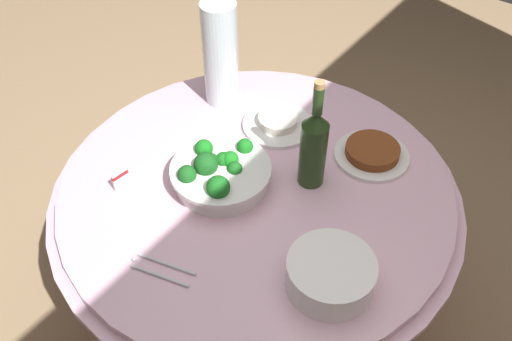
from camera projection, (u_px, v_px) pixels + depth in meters
The scene contains 10 objects.
ground_plane at pixel (256, 320), 2.07m from camera, with size 6.00×6.00×0.00m, color #9E7F5B.
buffet_table at pixel (256, 260), 1.80m from camera, with size 1.16×1.16×0.74m.
broccoli_bowl at pixel (220, 173), 1.51m from camera, with size 0.28×0.28×0.11m.
plate_stack at pixel (331, 274), 1.28m from camera, with size 0.21×0.21×0.08m.
wine_bottle at pixel (314, 146), 1.46m from camera, with size 0.07×0.07×0.34m.
decorative_fruit_vase at pixel (221, 59), 1.71m from camera, with size 0.11×0.11×0.34m.
serving_tongs at pixel (160, 269), 1.33m from camera, with size 0.08×0.17×0.01m.
food_plate_rice at pixel (278, 123), 1.71m from camera, with size 0.22×0.22×0.04m.
food_plate_stir_fry at pixel (372, 153), 1.61m from camera, with size 0.22×0.22×0.04m.
label_placard_front at pixel (121, 179), 1.51m from camera, with size 0.05×0.01×0.05m.
Camera 1 is at (0.86, 0.64, 1.85)m, focal length 38.66 mm.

